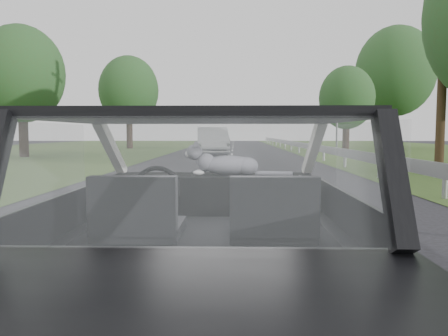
# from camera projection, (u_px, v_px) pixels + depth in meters

# --- Properties ---
(ground) EXTENTS (140.00, 140.00, 0.00)m
(ground) POSITION_uv_depth(u_px,v_px,m) (208.00, 331.00, 2.94)
(ground) COLOR #33323B
(ground) RESTS_ON ground
(subject_car) EXTENTS (1.80, 4.00, 1.45)m
(subject_car) POSITION_uv_depth(u_px,v_px,m) (208.00, 225.00, 2.88)
(subject_car) COLOR black
(subject_car) RESTS_ON ground
(dashboard) EXTENTS (1.58, 0.45, 0.30)m
(dashboard) POSITION_uv_depth(u_px,v_px,m) (213.00, 193.00, 3.49)
(dashboard) COLOR black
(dashboard) RESTS_ON subject_car
(driver_seat) EXTENTS (0.50, 0.72, 0.42)m
(driver_seat) POSITION_uv_depth(u_px,v_px,m) (137.00, 209.00, 2.59)
(driver_seat) COLOR black
(driver_seat) RESTS_ON subject_car
(passenger_seat) EXTENTS (0.50, 0.72, 0.42)m
(passenger_seat) POSITION_uv_depth(u_px,v_px,m) (272.00, 210.00, 2.57)
(passenger_seat) COLOR black
(passenger_seat) RESTS_ON subject_car
(steering_wheel) EXTENTS (0.36, 0.36, 0.04)m
(steering_wheel) POSITION_uv_depth(u_px,v_px,m) (156.00, 189.00, 3.20)
(steering_wheel) COLOR black
(steering_wheel) RESTS_ON dashboard
(cat) EXTENTS (0.62, 0.23, 0.27)m
(cat) POSITION_uv_depth(u_px,v_px,m) (229.00, 164.00, 3.44)
(cat) COLOR slate
(cat) RESTS_ON dashboard
(guardrail) EXTENTS (0.05, 90.00, 0.32)m
(guardrail) POSITION_uv_depth(u_px,v_px,m) (376.00, 159.00, 12.75)
(guardrail) COLOR #A9AAAC
(guardrail) RESTS_ON ground
(other_car) EXTENTS (2.43, 5.23, 1.67)m
(other_car) POSITION_uv_depth(u_px,v_px,m) (212.00, 141.00, 25.67)
(other_car) COLOR silver
(other_car) RESTS_ON ground
(highway_sign) EXTENTS (0.23, 1.12, 2.80)m
(highway_sign) POSITION_uv_depth(u_px,v_px,m) (337.00, 132.00, 26.67)
(highway_sign) COLOR #14471C
(highway_sign) RESTS_ON ground
(utility_pole) EXTENTS (0.31, 0.31, 8.77)m
(utility_pole) POSITION_uv_depth(u_px,v_px,m) (444.00, 37.00, 13.99)
(utility_pole) COLOR #2F251A
(utility_pole) RESTS_ON ground
(tree_2) EXTENTS (3.92, 3.92, 5.85)m
(tree_2) POSITION_uv_depth(u_px,v_px,m) (346.00, 110.00, 30.70)
(tree_2) COLOR #2A5E2C
(tree_2) RESTS_ON ground
(tree_3) EXTENTS (7.87, 7.87, 10.16)m
(tree_3) POSITION_uv_depth(u_px,v_px,m) (395.00, 89.00, 37.51)
(tree_3) COLOR #2A5E2C
(tree_3) RESTS_ON ground
(tree_5) EXTENTS (5.95, 5.95, 6.97)m
(tree_5) POSITION_uv_depth(u_px,v_px,m) (22.00, 93.00, 23.81)
(tree_5) COLOR #2A5E2C
(tree_5) RESTS_ON ground
(tree_6) EXTENTS (5.60, 5.60, 7.56)m
(tree_6) POSITION_uv_depth(u_px,v_px,m) (129.00, 104.00, 36.75)
(tree_6) COLOR #2A5E2C
(tree_6) RESTS_ON ground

